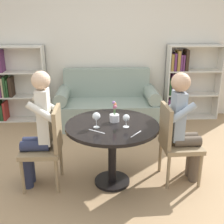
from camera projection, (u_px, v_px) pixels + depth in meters
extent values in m
plane|color=tan|center=(112.00, 182.00, 3.22)|extent=(16.00, 16.00, 0.00)
cube|color=silver|center=(106.00, 42.00, 4.88)|extent=(5.20, 0.05, 2.70)
cylinder|color=black|center=(112.00, 126.00, 2.98)|extent=(1.00, 1.00, 0.03)
cylinder|color=black|center=(112.00, 154.00, 3.10)|extent=(0.09, 0.09, 0.65)
cylinder|color=black|center=(112.00, 181.00, 3.21)|extent=(0.40, 0.40, 0.03)
cube|color=gray|center=(107.00, 113.00, 4.81)|extent=(1.72, 0.80, 0.42)
cube|color=gray|center=(107.00, 82.00, 4.96)|extent=(1.50, 0.16, 0.50)
cylinder|color=gray|center=(62.00, 95.00, 4.68)|extent=(0.22, 0.72, 0.22)
cylinder|color=gray|center=(152.00, 94.00, 4.74)|extent=(0.22, 0.72, 0.22)
cube|color=silver|center=(20.00, 83.00, 4.99)|extent=(0.94, 0.02, 1.31)
cube|color=silver|center=(45.00, 84.00, 4.89)|extent=(0.02, 0.28, 1.31)
cube|color=silver|center=(22.00, 119.00, 5.09)|extent=(0.90, 0.28, 0.02)
cube|color=silver|center=(20.00, 96.00, 4.94)|extent=(0.90, 0.28, 0.02)
cube|color=silver|center=(17.00, 72.00, 4.80)|extent=(0.90, 0.28, 0.02)
cube|color=silver|center=(14.00, 47.00, 4.66)|extent=(0.90, 0.28, 0.02)
cube|color=#234723|center=(0.00, 109.00, 5.00)|extent=(0.04, 0.23, 0.37)
cube|color=#234723|center=(3.00, 112.00, 5.02)|extent=(0.04, 0.23, 0.27)
cube|color=maroon|center=(6.00, 110.00, 5.01)|extent=(0.04, 0.23, 0.32)
cube|color=#602D5B|center=(1.00, 87.00, 4.87)|extent=(0.03, 0.23, 0.33)
cube|color=tan|center=(4.00, 87.00, 4.87)|extent=(0.03, 0.23, 0.33)
cube|color=#234723|center=(6.00, 86.00, 4.87)|extent=(0.03, 0.23, 0.35)
cube|color=#234723|center=(9.00, 88.00, 4.88)|extent=(0.03, 0.23, 0.30)
cube|color=#332319|center=(11.00, 87.00, 4.87)|extent=(0.05, 0.23, 0.33)
cube|color=#602D5B|center=(2.00, 61.00, 4.72)|extent=(0.03, 0.23, 0.36)
cube|color=silver|center=(190.00, 81.00, 5.13)|extent=(0.94, 0.02, 1.31)
cube|color=silver|center=(167.00, 83.00, 4.99)|extent=(0.02, 0.28, 1.31)
cube|color=silver|center=(218.00, 82.00, 5.03)|extent=(0.02, 0.28, 1.31)
cube|color=silver|center=(189.00, 116.00, 5.22)|extent=(0.90, 0.28, 0.02)
cube|color=silver|center=(191.00, 94.00, 5.08)|extent=(0.90, 0.28, 0.02)
cube|color=silver|center=(194.00, 71.00, 4.93)|extent=(0.90, 0.28, 0.02)
cube|color=silver|center=(196.00, 46.00, 4.79)|extent=(0.90, 0.28, 0.02)
cube|color=#602D5B|center=(168.00, 108.00, 5.14)|extent=(0.04, 0.23, 0.33)
cube|color=#234723|center=(171.00, 108.00, 5.14)|extent=(0.05, 0.23, 0.33)
cube|color=navy|center=(173.00, 109.00, 5.15)|extent=(0.03, 0.23, 0.28)
cube|color=#602D5B|center=(175.00, 108.00, 5.15)|extent=(0.04, 0.23, 0.31)
cube|color=#234723|center=(169.00, 86.00, 5.00)|extent=(0.03, 0.23, 0.29)
cube|color=#602D5B|center=(172.00, 84.00, 4.99)|extent=(0.03, 0.23, 0.37)
cube|color=olive|center=(173.00, 86.00, 5.00)|extent=(0.04, 0.23, 0.29)
cube|color=#234723|center=(176.00, 85.00, 5.00)|extent=(0.04, 0.23, 0.33)
cube|color=maroon|center=(179.00, 86.00, 5.01)|extent=(0.04, 0.23, 0.31)
cube|color=#602D5B|center=(182.00, 84.00, 5.00)|extent=(0.03, 0.23, 0.35)
cube|color=olive|center=(171.00, 62.00, 4.86)|extent=(0.04, 0.23, 0.28)
cube|color=#602D5B|center=(174.00, 62.00, 4.86)|extent=(0.04, 0.23, 0.30)
cube|color=olive|center=(178.00, 60.00, 4.85)|extent=(0.05, 0.23, 0.34)
cube|color=#602D5B|center=(180.00, 62.00, 4.87)|extent=(0.03, 0.23, 0.28)
cube|color=#602D5B|center=(182.00, 62.00, 4.87)|extent=(0.03, 0.23, 0.27)
cube|color=#332319|center=(186.00, 60.00, 4.86)|extent=(0.05, 0.23, 0.36)
cylinder|color=#937A56|center=(30.00, 160.00, 3.28)|extent=(0.04, 0.04, 0.40)
cylinder|color=#937A56|center=(23.00, 177.00, 2.95)|extent=(0.04, 0.04, 0.40)
cylinder|color=#937A56|center=(61.00, 160.00, 3.30)|extent=(0.04, 0.04, 0.40)
cylinder|color=#937A56|center=(57.00, 176.00, 2.96)|extent=(0.04, 0.04, 0.40)
cube|color=#937A56|center=(41.00, 150.00, 3.05)|extent=(0.42, 0.42, 0.05)
cube|color=#937A56|center=(57.00, 128.00, 2.97)|extent=(0.04, 0.38, 0.45)
cylinder|color=#937A56|center=(200.00, 171.00, 3.07)|extent=(0.04, 0.04, 0.40)
cylinder|color=#937A56|center=(189.00, 155.00, 3.40)|extent=(0.04, 0.04, 0.40)
cylinder|color=#937A56|center=(168.00, 172.00, 3.04)|extent=(0.04, 0.04, 0.40)
cylinder|color=#937A56|center=(160.00, 156.00, 3.37)|extent=(0.04, 0.04, 0.40)
cube|color=#937A56|center=(181.00, 146.00, 3.15)|extent=(0.44, 0.44, 0.05)
cube|color=#937A56|center=(166.00, 125.00, 3.05)|extent=(0.06, 0.38, 0.45)
cylinder|color=#282D47|center=(29.00, 164.00, 3.16)|extent=(0.11, 0.11, 0.45)
cylinder|color=#282D47|center=(27.00, 169.00, 3.05)|extent=(0.11, 0.11, 0.45)
cylinder|color=#282D47|center=(37.00, 142.00, 3.07)|extent=(0.30, 0.11, 0.11)
cylinder|color=#282D47|center=(35.00, 146.00, 2.97)|extent=(0.30, 0.11, 0.11)
cube|color=silver|center=(44.00, 117.00, 2.92)|extent=(0.12, 0.20, 0.60)
cylinder|color=silver|center=(46.00, 104.00, 3.01)|extent=(0.29, 0.07, 0.23)
cylinder|color=silver|center=(41.00, 112.00, 2.76)|extent=(0.29, 0.07, 0.23)
sphere|color=beige|center=(41.00, 80.00, 2.79)|extent=(0.19, 0.19, 0.19)
cylinder|color=brown|center=(195.00, 163.00, 3.18)|extent=(0.11, 0.11, 0.45)
cylinder|color=brown|center=(191.00, 158.00, 3.28)|extent=(0.11, 0.11, 0.45)
cylinder|color=brown|center=(187.00, 141.00, 3.08)|extent=(0.30, 0.12, 0.11)
cylinder|color=brown|center=(184.00, 137.00, 3.18)|extent=(0.30, 0.12, 0.11)
cube|color=#93A3B2|center=(178.00, 116.00, 3.03)|extent=(0.13, 0.20, 0.54)
cylinder|color=#93A3B2|center=(183.00, 113.00, 2.87)|extent=(0.29, 0.08, 0.23)
cylinder|color=#93A3B2|center=(175.00, 105.00, 3.12)|extent=(0.29, 0.08, 0.23)
sphere|color=tan|center=(181.00, 82.00, 2.90)|extent=(0.20, 0.20, 0.20)
cylinder|color=white|center=(97.00, 127.00, 2.90)|extent=(0.06, 0.06, 0.00)
cylinder|color=white|center=(96.00, 123.00, 2.88)|extent=(0.01, 0.01, 0.08)
sphere|color=white|center=(96.00, 116.00, 2.86)|extent=(0.08, 0.08, 0.08)
sphere|color=maroon|center=(96.00, 117.00, 2.86)|extent=(0.06, 0.06, 0.06)
cylinder|color=white|center=(126.00, 127.00, 2.90)|extent=(0.06, 0.06, 0.00)
cylinder|color=white|center=(126.00, 124.00, 2.89)|extent=(0.01, 0.01, 0.07)
sphere|color=white|center=(126.00, 118.00, 2.87)|extent=(0.07, 0.07, 0.07)
sphere|color=#E58E75|center=(126.00, 119.00, 2.87)|extent=(0.05, 0.05, 0.05)
cylinder|color=silver|center=(114.00, 118.00, 3.04)|extent=(0.10, 0.10, 0.08)
cylinder|color=#4C7A42|center=(114.00, 111.00, 3.01)|extent=(0.00, 0.01, 0.08)
sphere|color=#D16684|center=(114.00, 107.00, 2.99)|extent=(0.04, 0.04, 0.04)
cylinder|color=#4C7A42|center=(115.00, 109.00, 3.01)|extent=(0.01, 0.01, 0.12)
sphere|color=#E07F4C|center=(115.00, 104.00, 3.00)|extent=(0.04, 0.04, 0.04)
cylinder|color=#4C7A42|center=(114.00, 108.00, 3.02)|extent=(0.00, 0.01, 0.13)
sphere|color=#9E70B2|center=(114.00, 103.00, 2.99)|extent=(0.04, 0.04, 0.04)
cylinder|color=#4C7A42|center=(115.00, 111.00, 2.99)|extent=(0.01, 0.01, 0.10)
sphere|color=#D16684|center=(115.00, 107.00, 2.98)|extent=(0.04, 0.04, 0.04)
cube|color=silver|center=(97.00, 131.00, 2.79)|extent=(0.16, 0.12, 0.00)
cube|color=silver|center=(136.00, 134.00, 2.73)|extent=(0.13, 0.16, 0.00)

